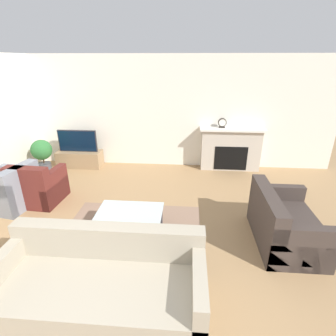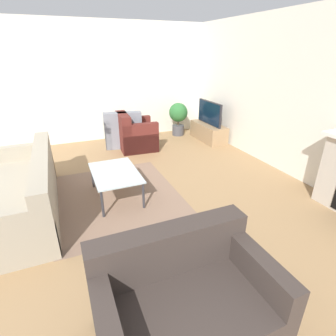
{
  "view_description": "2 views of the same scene",
  "coord_description": "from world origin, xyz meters",
  "px_view_note": "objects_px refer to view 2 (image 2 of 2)",
  "views": [
    {
      "loc": [
        0.9,
        -1.3,
        2.57
      ],
      "look_at": [
        0.56,
        2.94,
        0.8
      ],
      "focal_mm": 28.0,
      "sensor_mm": 36.0,
      "label": 1
    },
    {
      "loc": [
        3.58,
        1.45,
        2.06
      ],
      "look_at": [
        0.75,
        2.63,
        0.68
      ],
      "focal_mm": 28.0,
      "sensor_mm": 36.0,
      "label": 2
    }
  ],
  "objects_px": {
    "coffee_table": "(115,174)",
    "potted_plant": "(178,116)",
    "couch_sectional": "(20,196)",
    "tv": "(209,113)",
    "armchair_accent": "(136,136)",
    "armchair_by_window": "(123,132)",
    "couch_loveseat": "(184,306)"
  },
  "relations": [
    {
      "from": "couch_loveseat",
      "to": "armchair_by_window",
      "type": "distance_m",
      "value": 4.77
    },
    {
      "from": "tv",
      "to": "armchair_by_window",
      "type": "xyz_separation_m",
      "value": [
        -0.5,
        -2.04,
        -0.38
      ]
    },
    {
      "from": "armchair_by_window",
      "to": "potted_plant",
      "type": "xyz_separation_m",
      "value": [
        -0.17,
        1.52,
        0.21
      ]
    },
    {
      "from": "couch_sectional",
      "to": "couch_loveseat",
      "type": "height_order",
      "value": "same"
    },
    {
      "from": "armchair_accent",
      "to": "coffee_table",
      "type": "xyz_separation_m",
      "value": [
        1.97,
        -0.89,
        0.08
      ]
    },
    {
      "from": "tv",
      "to": "armchair_accent",
      "type": "xyz_separation_m",
      "value": [
        -0.07,
        -1.85,
        -0.38
      ]
    },
    {
      "from": "couch_sectional",
      "to": "potted_plant",
      "type": "xyz_separation_m",
      "value": [
        -2.54,
        3.51,
        0.23
      ]
    },
    {
      "from": "couch_loveseat",
      "to": "couch_sectional",
      "type": "bearing_deg",
      "value": 119.07
    },
    {
      "from": "armchair_accent",
      "to": "coffee_table",
      "type": "relative_size",
      "value": 0.84
    },
    {
      "from": "tv",
      "to": "coffee_table",
      "type": "bearing_deg",
      "value": -55.17
    },
    {
      "from": "armchair_by_window",
      "to": "coffee_table",
      "type": "distance_m",
      "value": 2.51
    },
    {
      "from": "couch_sectional",
      "to": "potted_plant",
      "type": "relative_size",
      "value": 2.67
    },
    {
      "from": "armchair_by_window",
      "to": "coffee_table",
      "type": "height_order",
      "value": "armchair_by_window"
    },
    {
      "from": "couch_sectional",
      "to": "armchair_accent",
      "type": "bearing_deg",
      "value": 131.67
    },
    {
      "from": "armchair_by_window",
      "to": "tv",
      "type": "bearing_deg",
      "value": 175.86
    },
    {
      "from": "armchair_by_window",
      "to": "armchair_accent",
      "type": "bearing_deg",
      "value": 122.66
    },
    {
      "from": "couch_loveseat",
      "to": "potted_plant",
      "type": "distance_m",
      "value": 5.37
    },
    {
      "from": "armchair_by_window",
      "to": "armchair_accent",
      "type": "height_order",
      "value": "same"
    },
    {
      "from": "tv",
      "to": "potted_plant",
      "type": "xyz_separation_m",
      "value": [
        -0.67,
        -0.52,
        -0.17
      ]
    },
    {
      "from": "potted_plant",
      "to": "armchair_by_window",
      "type": "bearing_deg",
      "value": -83.6
    },
    {
      "from": "couch_sectional",
      "to": "couch_loveseat",
      "type": "bearing_deg",
      "value": 29.07
    },
    {
      "from": "couch_sectional",
      "to": "tv",
      "type": "bearing_deg",
      "value": 114.88
    },
    {
      "from": "couch_loveseat",
      "to": "armchair_accent",
      "type": "distance_m",
      "value": 4.37
    },
    {
      "from": "couch_loveseat",
      "to": "armchair_by_window",
      "type": "bearing_deg",
      "value": 81.75
    },
    {
      "from": "couch_loveseat",
      "to": "armchair_accent",
      "type": "xyz_separation_m",
      "value": [
        -4.28,
        0.87,
        0.01
      ]
    },
    {
      "from": "armchair_by_window",
      "to": "potted_plant",
      "type": "bearing_deg",
      "value": -163.84
    },
    {
      "from": "armchair_by_window",
      "to": "couch_sectional",
      "type": "bearing_deg",
      "value": 59.76
    },
    {
      "from": "tv",
      "to": "potted_plant",
      "type": "height_order",
      "value": "tv"
    },
    {
      "from": "coffee_table",
      "to": "potted_plant",
      "type": "height_order",
      "value": "potted_plant"
    },
    {
      "from": "armchair_accent",
      "to": "couch_sectional",
      "type": "bearing_deg",
      "value": 135.26
    },
    {
      "from": "couch_sectional",
      "to": "coffee_table",
      "type": "xyz_separation_m",
      "value": [
        0.04,
        1.29,
        0.1
      ]
    },
    {
      "from": "coffee_table",
      "to": "potted_plant",
      "type": "xyz_separation_m",
      "value": [
        -2.58,
        2.22,
        0.13
      ]
    }
  ]
}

